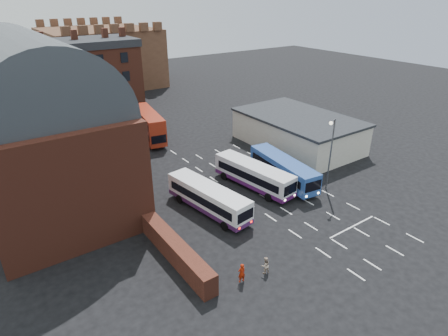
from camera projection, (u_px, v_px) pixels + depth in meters
ground at (288, 229)px, 33.33m from camera, size 180.00×180.00×0.00m
railway_station at (35, 119)px, 37.52m from camera, size 12.00×28.00×16.00m
forecourt_wall at (176, 251)px, 29.12m from camera, size 1.20×10.00×1.80m
cream_building at (298, 131)px, 50.56m from camera, size 10.40×16.40×4.25m
brick_terrace at (69, 83)px, 61.85m from camera, size 22.00×10.00×11.00m
castle_keep at (101, 57)px, 82.66m from camera, size 22.00×22.00×12.00m
bus_white_outbound at (208, 197)px, 35.49m from camera, size 3.60×9.92×2.64m
bus_white_inbound at (254, 174)px, 39.88m from camera, size 3.51×10.00×2.67m
bus_blue at (283, 168)px, 41.10m from camera, size 3.46×10.16×2.72m
bus_red_double at (148, 125)px, 52.90m from camera, size 3.97×10.30×4.03m
street_lamp at (331, 148)px, 37.88m from camera, size 1.51×0.81×7.98m
pedestrian_red at (242, 273)px, 27.03m from camera, size 0.61×0.43×1.59m
pedestrian_beige at (265, 265)px, 27.93m from camera, size 0.76×0.63×1.40m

